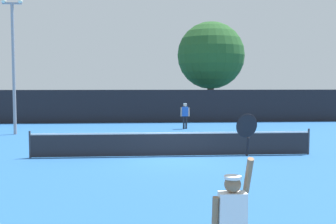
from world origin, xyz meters
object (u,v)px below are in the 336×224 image
tennis_ball (203,145)px  parked_car_mid (224,107)px  light_pole (13,57)px  parked_car_near (55,108)px  player_serving (233,216)px  large_tree (211,56)px  parked_car_far (255,105)px  player_receiving (185,113)px

tennis_ball → parked_car_mid: parked_car_mid is taller
light_pole → parked_car_near: 12.89m
player_serving → light_pole: bearing=114.0°
player_serving → large_tree: (4.91, 29.44, 4.18)m
player_serving → parked_car_far: player_serving is taller
parked_car_near → parked_car_mid: bearing=10.2°
tennis_ball → light_pole: (-10.10, 5.31, 4.38)m
light_pole → player_serving: bearing=-66.0°
large_tree → parked_car_near: size_ratio=1.85×
light_pole → parked_car_near: light_pole is taller
light_pole → parked_car_mid: bearing=41.4°
large_tree → parked_car_mid: large_tree is taller
player_serving → parked_car_far: bearing=73.4°
light_pole → parked_car_mid: (15.02, 13.26, -3.64)m
player_receiving → light_pole: (-10.10, -2.14, 3.40)m
light_pole → player_receiving: bearing=12.0°
parked_car_near → parked_car_far: 18.92m
player_serving → large_tree: size_ratio=0.31×
light_pole → parked_car_mid: light_pole is taller
large_tree → player_receiving: bearing=-110.4°
tennis_ball → large_tree: size_ratio=0.01×
tennis_ball → parked_car_far: (8.44, 20.75, 0.74)m
tennis_ball → light_pole: light_pole is taller
player_receiving → large_tree: (3.17, 8.52, 4.27)m
player_serving → parked_car_mid: size_ratio=0.58×
large_tree → parked_car_mid: bearing=56.0°
player_serving → parked_car_mid: (6.66, 32.03, -0.32)m
player_serving → light_pole: light_pole is taller
player_receiving → parked_car_mid: (4.92, 11.12, -0.24)m
player_receiving → parked_car_mid: parked_car_mid is taller
large_tree → parked_car_mid: 5.49m
parked_car_near → light_pole: bearing=-82.6°
large_tree → parked_car_far: bearing=42.2°
parked_car_mid → large_tree: bearing=-128.2°
parked_car_mid → parked_car_far: bearing=27.6°
player_serving → tennis_ball: bearing=82.6°
parked_car_far → parked_car_near: bearing=-164.9°
player_serving → parked_car_near: 32.28m
player_receiving → parked_car_near: bearing=-45.0°
parked_car_near → parked_car_mid: size_ratio=1.02×
player_serving → parked_car_far: size_ratio=0.57×
large_tree → parked_car_mid: size_ratio=1.88×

